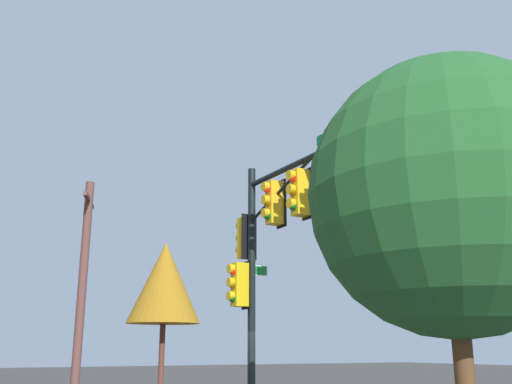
{
  "coord_description": "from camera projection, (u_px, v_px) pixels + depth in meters",
  "views": [
    {
      "loc": [
        13.28,
        -7.16,
        2.08
      ],
      "look_at": [
        0.79,
        -0.31,
        5.93
      ],
      "focal_mm": 40.75,
      "sensor_mm": 36.0,
      "label": 1
    }
  ],
  "objects": [
    {
      "name": "tree_mid",
      "position": [
        449.0,
        196.0,
        7.81
      ],
      "size": [
        3.8,
        3.8,
        5.97
      ],
      "color": "brown",
      "rests_on": "ground_plane"
    },
    {
      "name": "utility_pole",
      "position": [
        82.0,
        292.0,
        17.77
      ],
      "size": [
        1.73,
        0.72,
        7.26
      ],
      "color": "brown",
      "rests_on": "ground_plane"
    },
    {
      "name": "tree_near",
      "position": [
        165.0,
        283.0,
        25.71
      ],
      "size": [
        3.22,
        3.22,
        6.72
      ],
      "color": "brown",
      "rests_on": "ground_plane"
    },
    {
      "name": "signal_pole_assembly",
      "position": [
        293.0,
        220.0,
        13.59
      ],
      "size": [
        6.95,
        1.15,
        6.81
      ],
      "color": "black",
      "rests_on": "ground_plane"
    }
  ]
}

